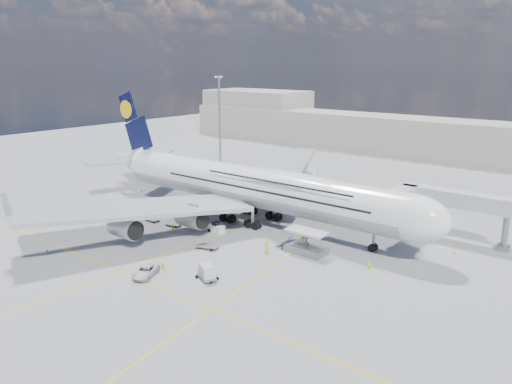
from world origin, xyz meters
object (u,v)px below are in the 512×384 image
Objects in this scene: jet_bridge at (431,200)px; crew_van at (267,247)px; crew_tug at (163,266)px; cone_nose at (454,253)px; dolly_nose_far at (207,272)px; cone_wing_left_inner at (245,196)px; cone_wing_left_outer at (244,183)px; airliner at (252,186)px; crew_nose at (370,266)px; light_mast at (220,120)px; dolly_back at (162,208)px; cargo_loader at (305,245)px; crew_wing at (173,229)px; catering_truck_inner at (229,189)px; cone_wing_right_outer at (47,250)px; dolly_row_b at (116,219)px; dolly_row_a at (152,219)px; crew_loader at (302,239)px; service_van at (145,271)px; dolly_row_c at (174,224)px; cone_tail at (141,191)px; cone_wing_right_inner at (135,235)px; catering_truck_outer at (303,171)px; baggage_tug at (216,228)px; dolly_nose_near at (208,246)px.

jet_bridge is 9.34× the size of crew_van.
crew_tug reaches higher than cone_nose.
dolly_nose_far is 43.06m from cone_wing_left_inner.
dolly_nose_far is at bearing -55.44° from cone_wing_left_outer.
airliner reaches higher than crew_van.
crew_nose is 2.63× the size of cone_wing_left_inner.
light_mast is at bearing 130.15° from crew_tug.
light_mast reaches higher than dolly_back.
cargo_loader reaches higher than crew_wing.
catering_truck_inner is 4.20× the size of crew_tug.
crew_van is 1.18× the size of crew_tug.
cone_wing_right_outer is at bearing 80.54° from crew_van.
jet_bridge is 36.92× the size of cone_nose.
cargo_loader is 2.75× the size of dolly_row_b.
dolly_row_a is 1.80× the size of crew_loader.
cone_wing_left_outer is (-5.51, 11.86, -1.68)m from catering_truck_inner.
airliner is 26.73m from dolly_row_b.
cone_wing_left_outer is (-23.99, 50.29, -0.40)m from service_van.
dolly_nose_far reaches higher than dolly_row_c.
airliner is 25.43× the size of dolly_back.
dolly_row_c is 0.60× the size of service_van.
cone_tail is at bearing -175.29° from cone_nose.
dolly_back is 15.44m from crew_wing.
dolly_row_a is 0.42× the size of catering_truck_inner.
dolly_row_b is 12.04m from dolly_row_c.
dolly_row_a is 0.99× the size of dolly_row_c.
catering_truck_inner is at bearing 126.33° from crew_nose.
cone_nose is at bearing -100.11° from crew_van.
dolly_row_a is (-14.83, -11.63, -6.54)m from airliner.
airliner is at bearing 60.79° from cone_wing_right_inner.
cone_wing_left_inner is at bearing 178.30° from jet_bridge.
catering_truck_inner is 11.22× the size of cone_wing_left_outer.
cone_nose is at bearing 29.23° from cone_wing_right_inner.
catering_truck_outer is at bearing -20.16° from crew_van.
cargo_loader is 38.18m from dolly_row_b.
crew_wing is (-34.25, -6.63, 0.07)m from crew_nose.
catering_truck_outer is at bearing 29.90° from crew_wing.
cone_wing_right_inner is (-9.83, -9.99, -0.60)m from baggage_tug.
crew_nose is at bearing -1.84° from dolly_row_c.
dolly_nose_far is (51.77, -59.05, -12.07)m from light_mast.
cone_wing_right_inner is (-38.37, -11.64, -0.56)m from crew_nose.
cargo_loader is 17.44m from baggage_tug.
cone_wing_left_outer is at bearing 126.16° from baggage_tug.
crew_nose is at bearing -0.98° from dolly_back.
crew_van is 29.31m from cone_nose.
dolly_nose_near is (3.40, -15.45, -6.48)m from airliner.
cone_wing_right_outer is (5.16, -16.77, -0.05)m from dolly_row_b.
airliner is 30.15m from cone_wing_left_outer.
crew_loader is 48.29m from cone_tail.
airliner reaches higher than crew_nose.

